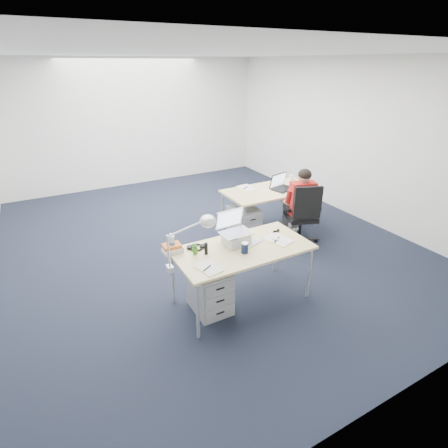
% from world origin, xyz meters
% --- Properties ---
extents(floor, '(7.00, 7.00, 0.00)m').
position_xyz_m(floor, '(0.00, 0.00, 0.00)').
color(floor, black).
rests_on(floor, ground).
extents(room, '(6.02, 7.02, 2.80)m').
position_xyz_m(room, '(0.00, 0.00, 1.71)').
color(room, silver).
rests_on(room, ground).
extents(desk_near, '(1.60, 0.80, 0.73)m').
position_xyz_m(desk_near, '(-0.26, -1.66, 0.68)').
color(desk_near, '#D5BD7B').
rests_on(desk_near, ground).
extents(desk_far, '(1.60, 0.80, 0.73)m').
position_xyz_m(desk_far, '(1.22, -0.15, 0.68)').
color(desk_far, '#D5BD7B').
rests_on(desk_far, ground).
extents(office_chair, '(0.85, 0.85, 1.04)m').
position_xyz_m(office_chair, '(1.33, -0.85, 0.29)').
color(office_chair, black).
rests_on(office_chair, ground).
extents(seated_person, '(0.51, 0.73, 1.23)m').
position_xyz_m(seated_person, '(1.37, -0.68, 0.62)').
color(seated_person, '#A91B18').
rests_on(seated_person, ground).
extents(drawer_pedestal_near, '(0.40, 0.50, 0.55)m').
position_xyz_m(drawer_pedestal_near, '(-0.69, -1.63, 0.28)').
color(drawer_pedestal_near, '#9C9EA1').
rests_on(drawer_pedestal_near, ground).
extents(drawer_pedestal_far, '(0.40, 0.50, 0.55)m').
position_xyz_m(drawer_pedestal_far, '(0.62, -0.27, 0.28)').
color(drawer_pedestal_far, '#9C9EA1').
rests_on(drawer_pedestal_far, ground).
extents(silver_laptop, '(0.38, 0.30, 0.39)m').
position_xyz_m(silver_laptop, '(-0.28, -1.53, 0.92)').
color(silver_laptop, silver).
rests_on(silver_laptop, desk_near).
extents(wireless_keyboard, '(0.31, 0.21, 0.01)m').
position_xyz_m(wireless_keyboard, '(-0.12, -1.62, 0.74)').
color(wireless_keyboard, white).
rests_on(wireless_keyboard, desk_near).
extents(computer_mouse, '(0.09, 0.11, 0.03)m').
position_xyz_m(computer_mouse, '(0.18, -1.69, 0.75)').
color(computer_mouse, white).
rests_on(computer_mouse, desk_near).
extents(headphones, '(0.26, 0.23, 0.04)m').
position_xyz_m(headphones, '(-0.74, -1.41, 0.75)').
color(headphones, black).
rests_on(headphones, desk_near).
extents(can_koozie, '(0.10, 0.10, 0.13)m').
position_xyz_m(can_koozie, '(-0.30, -1.77, 0.79)').
color(can_koozie, '#131F3E').
rests_on(can_koozie, desk_near).
extents(water_bottle, '(0.09, 0.09, 0.23)m').
position_xyz_m(water_bottle, '(-1.01, -1.35, 0.84)').
color(water_bottle, silver).
rests_on(water_bottle, desk_near).
extents(bear_figurine, '(0.08, 0.06, 0.14)m').
position_xyz_m(bear_figurine, '(-0.80, -1.52, 0.80)').
color(bear_figurine, '#1F6A1C').
rests_on(bear_figurine, desk_near).
extents(book_stack, '(0.26, 0.23, 0.10)m').
position_xyz_m(book_stack, '(-1.01, -1.36, 0.78)').
color(book_stack, silver).
rests_on(book_stack, desk_near).
extents(cordless_phone, '(0.04, 0.04, 0.14)m').
position_xyz_m(cordless_phone, '(-0.70, -1.59, 0.80)').
color(cordless_phone, black).
rests_on(cordless_phone, desk_near).
extents(papers_left, '(0.25, 0.32, 0.01)m').
position_xyz_m(papers_left, '(-0.81, -1.88, 0.73)').
color(papers_left, '#DCDE80').
rests_on(papers_left, desk_near).
extents(papers_right, '(0.31, 0.38, 0.01)m').
position_xyz_m(papers_right, '(0.21, -1.71, 0.74)').
color(papers_right, '#DCDE80').
rests_on(papers_right, desk_near).
extents(sunglasses, '(0.12, 0.07, 0.03)m').
position_xyz_m(sunglasses, '(0.32, -1.52, 0.74)').
color(sunglasses, black).
rests_on(sunglasses, desk_near).
extents(desk_lamp, '(0.53, 0.35, 0.57)m').
position_xyz_m(desk_lamp, '(-1.01, -1.73, 1.01)').
color(desk_lamp, silver).
rests_on(desk_lamp, desk_near).
extents(dark_laptop, '(0.45, 0.44, 0.27)m').
position_xyz_m(dark_laptop, '(1.41, -0.25, 0.87)').
color(dark_laptop, black).
rests_on(dark_laptop, desk_far).
extents(far_cup, '(0.09, 0.09, 0.09)m').
position_xyz_m(far_cup, '(1.84, 0.10, 0.78)').
color(far_cup, white).
rests_on(far_cup, desk_far).
extents(far_papers, '(0.27, 0.36, 0.01)m').
position_xyz_m(far_papers, '(0.89, 0.10, 0.73)').
color(far_papers, white).
rests_on(far_papers, desk_far).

